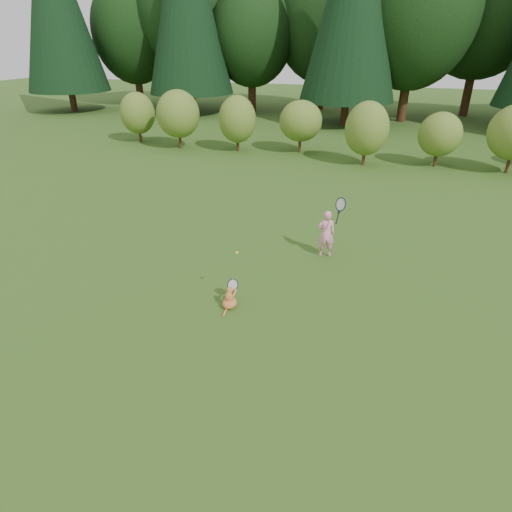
% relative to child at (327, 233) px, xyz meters
% --- Properties ---
extents(ground, '(100.00, 100.00, 0.00)m').
position_rel_child_xyz_m(ground, '(-1.50, -2.66, -0.65)').
color(ground, '#245016').
rests_on(ground, ground).
extents(shrub_row, '(28.00, 3.00, 2.80)m').
position_rel_child_xyz_m(shrub_row, '(-1.50, 10.34, 0.75)').
color(shrub_row, olive).
rests_on(shrub_row, ground).
extents(child, '(0.74, 0.52, 1.85)m').
position_rel_child_xyz_m(child, '(0.00, 0.00, 0.00)').
color(child, pink).
rests_on(child, ground).
extents(cat, '(0.45, 0.68, 0.67)m').
position_rel_child_xyz_m(cat, '(-1.54, -2.96, -0.40)').
color(cat, '#BD4824').
rests_on(cat, ground).
extents(tennis_ball, '(0.07, 0.07, 0.07)m').
position_rel_child_xyz_m(tennis_ball, '(-1.45, -2.72, 0.52)').
color(tennis_ball, '#B9DD1A').
rests_on(tennis_ball, ground).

